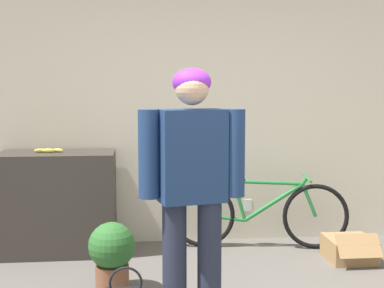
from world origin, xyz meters
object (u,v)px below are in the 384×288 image
object	(u,v)px
bicycle	(258,213)
banana	(48,150)
potted_plant	(112,253)
cardboard_box	(349,249)
person	(192,177)

from	to	relation	value
bicycle	banana	size ratio (longest dim) A/B	6.14
bicycle	potted_plant	size ratio (longest dim) A/B	3.21
bicycle	banana	bearing A→B (deg)	-172.23
banana	potted_plant	bearing A→B (deg)	-58.30
bicycle	potted_plant	xyz separation A→B (m)	(-1.35, -0.96, -0.05)
banana	cardboard_box	world-z (taller)	banana
person	banana	world-z (taller)	person
person	cardboard_box	distance (m)	2.07
person	potted_plant	bearing A→B (deg)	122.15
cardboard_box	potted_plant	size ratio (longest dim) A/B	0.91
person	bicycle	size ratio (longest dim) A/B	0.98
bicycle	banana	xyz separation A→B (m)	(-1.97, 0.04, 0.63)
banana	potted_plant	size ratio (longest dim) A/B	0.52
person	bicycle	distance (m)	1.84
person	potted_plant	world-z (taller)	person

